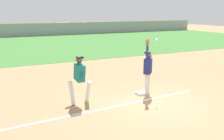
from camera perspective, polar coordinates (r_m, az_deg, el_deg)
ground_plane at (r=9.37m, az=9.57°, el=-7.34°), size 85.38×85.38×0.00m
outfield_grass at (r=26.30m, az=-14.67°, el=5.55°), size 54.43×19.53×0.01m
chalk_foul_line at (r=8.08m, az=-14.77°, el=-10.99°), size 11.99×0.81×0.01m
first_base at (r=10.28m, az=6.56°, el=-5.16°), size 0.39×0.39×0.08m
fielder at (r=10.01m, az=8.03°, el=0.71°), size 0.71×0.71×2.28m
runner at (r=8.99m, az=-7.28°, el=-1.48°), size 0.75×0.85×1.72m
baseball at (r=9.74m, az=9.95°, el=6.77°), size 0.07×0.07×0.07m
outfield_fence at (r=35.80m, az=-18.01°, el=8.59°), size 54.51×0.08×1.72m
parked_car_white at (r=40.25m, az=-21.15°, el=8.52°), size 4.56×2.45×1.25m
parked_car_tan at (r=41.17m, az=-13.54°, el=9.10°), size 4.52×2.35×1.25m
parked_car_red at (r=42.45m, az=-5.31°, el=9.51°), size 4.53×2.38×1.25m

